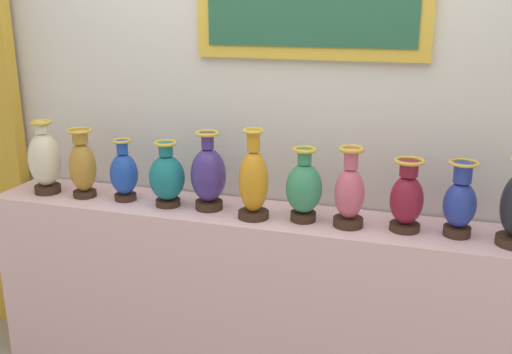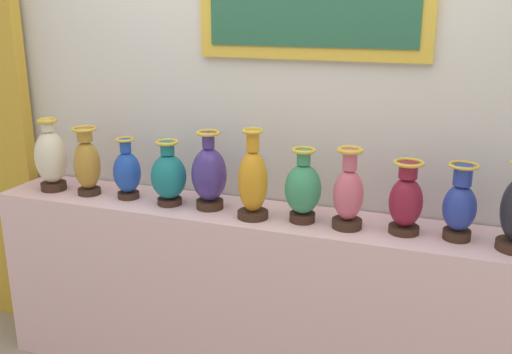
% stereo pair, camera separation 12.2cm
% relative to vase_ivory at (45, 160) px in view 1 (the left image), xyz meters
% --- Properties ---
extents(display_shelf, '(2.81, 0.41, 0.95)m').
position_rel_vase_ivory_xyz_m(display_shelf, '(1.17, 0.04, -0.66)').
color(display_shelf, beige).
rests_on(display_shelf, ground_plane).
extents(back_wall, '(4.32, 0.14, 2.70)m').
position_rel_vase_ivory_xyz_m(back_wall, '(1.17, 0.30, 0.23)').
color(back_wall, silver).
rests_on(back_wall, ground_plane).
extents(vase_ivory, '(0.17, 0.17, 0.40)m').
position_rel_vase_ivory_xyz_m(vase_ivory, '(0.00, 0.00, 0.00)').
color(vase_ivory, '#382319').
rests_on(vase_ivory, display_shelf).
extents(vase_ochre, '(0.14, 0.14, 0.36)m').
position_rel_vase_ivory_xyz_m(vase_ochre, '(0.23, 0.00, -0.01)').
color(vase_ochre, '#382319').
rests_on(vase_ochre, display_shelf).
extents(vase_sapphire, '(0.14, 0.14, 0.32)m').
position_rel_vase_ivory_xyz_m(vase_sapphire, '(0.46, 0.02, -0.04)').
color(vase_sapphire, '#382319').
rests_on(vase_sapphire, display_shelf).
extents(vase_teal, '(0.18, 0.18, 0.33)m').
position_rel_vase_ivory_xyz_m(vase_teal, '(0.71, 0.00, -0.03)').
color(vase_teal, '#382319').
rests_on(vase_teal, display_shelf).
extents(vase_indigo, '(0.17, 0.17, 0.39)m').
position_rel_vase_ivory_xyz_m(vase_indigo, '(0.93, 0.02, -0.01)').
color(vase_indigo, '#382319').
rests_on(vase_indigo, display_shelf).
extents(vase_amber, '(0.15, 0.15, 0.43)m').
position_rel_vase_ivory_xyz_m(vase_amber, '(1.18, -0.03, -0.00)').
color(vase_amber, '#382319').
rests_on(vase_amber, display_shelf).
extents(vase_jade, '(0.17, 0.17, 0.35)m').
position_rel_vase_ivory_xyz_m(vase_jade, '(1.41, 0.00, -0.02)').
color(vase_jade, '#382319').
rests_on(vase_jade, display_shelf).
extents(vase_rose, '(0.14, 0.14, 0.37)m').
position_rel_vase_ivory_xyz_m(vase_rose, '(1.62, -0.00, -0.02)').
color(vase_rose, '#382319').
rests_on(vase_rose, display_shelf).
extents(vase_burgundy, '(0.15, 0.15, 0.33)m').
position_rel_vase_ivory_xyz_m(vase_burgundy, '(1.88, 0.02, -0.03)').
color(vase_burgundy, '#382319').
rests_on(vase_burgundy, display_shelf).
extents(vase_cobalt, '(0.14, 0.14, 0.34)m').
position_rel_vase_ivory_xyz_m(vase_cobalt, '(2.10, 0.03, -0.03)').
color(vase_cobalt, '#382319').
rests_on(vase_cobalt, display_shelf).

